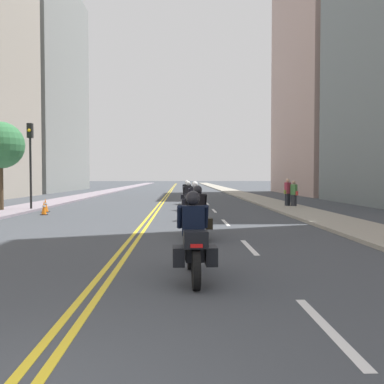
{
  "coord_description": "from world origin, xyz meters",
  "views": [
    {
      "loc": [
        1.43,
        -3.1,
        1.88
      ],
      "look_at": [
        2.02,
        20.34,
        1.02
      ],
      "focal_mm": 39.45,
      "sensor_mm": 36.0,
      "label": 1
    }
  ],
  "objects_px": {
    "motorcycle_3": "(188,199)",
    "traffic_cone_2": "(44,208)",
    "pedestrian_1": "(294,194)",
    "motorcycle_0": "(193,244)",
    "motorcycle_4": "(187,195)",
    "traffic_cone_0": "(45,205)",
    "pedestrian_0": "(288,193)",
    "traffic_light_near": "(30,151)",
    "street_tree_0": "(0,145)",
    "motorcycle_1": "(198,217)",
    "motorcycle_2": "(195,205)"
  },
  "relations": [
    {
      "from": "traffic_cone_2",
      "to": "street_tree_0",
      "type": "distance_m",
      "value": 4.59
    },
    {
      "from": "motorcycle_4",
      "to": "pedestrian_0",
      "type": "relative_size",
      "value": 1.3
    },
    {
      "from": "motorcycle_0",
      "to": "motorcycle_4",
      "type": "xyz_separation_m",
      "value": [
        0.15,
        21.07,
        -0.0
      ]
    },
    {
      "from": "pedestrian_1",
      "to": "motorcycle_4",
      "type": "bearing_deg",
      "value": -153.12
    },
    {
      "from": "traffic_light_near",
      "to": "street_tree_0",
      "type": "relative_size",
      "value": 1.0
    },
    {
      "from": "motorcycle_1",
      "to": "traffic_light_near",
      "type": "bearing_deg",
      "value": 126.07
    },
    {
      "from": "motorcycle_2",
      "to": "traffic_cone_0",
      "type": "relative_size",
      "value": 3.12
    },
    {
      "from": "motorcycle_2",
      "to": "traffic_light_near",
      "type": "distance_m",
      "value": 10.77
    },
    {
      "from": "motorcycle_2",
      "to": "traffic_cone_0",
      "type": "bearing_deg",
      "value": 149.63
    },
    {
      "from": "motorcycle_3",
      "to": "pedestrian_0",
      "type": "xyz_separation_m",
      "value": [
        6.05,
        1.88,
        0.26
      ]
    },
    {
      "from": "traffic_cone_0",
      "to": "motorcycle_3",
      "type": "bearing_deg",
      "value": 7.99
    },
    {
      "from": "traffic_cone_0",
      "to": "pedestrian_1",
      "type": "relative_size",
      "value": 0.44
    },
    {
      "from": "traffic_cone_0",
      "to": "pedestrian_0",
      "type": "bearing_deg",
      "value": 12.19
    },
    {
      "from": "traffic_cone_2",
      "to": "street_tree_0",
      "type": "height_order",
      "value": "street_tree_0"
    },
    {
      "from": "motorcycle_3",
      "to": "traffic_light_near",
      "type": "height_order",
      "value": "traffic_light_near"
    },
    {
      "from": "traffic_light_near",
      "to": "pedestrian_0",
      "type": "distance_m",
      "value": 15.05
    },
    {
      "from": "motorcycle_3",
      "to": "motorcycle_2",
      "type": "bearing_deg",
      "value": -90.64
    },
    {
      "from": "motorcycle_3",
      "to": "traffic_cone_2",
      "type": "xyz_separation_m",
      "value": [
        -7.14,
        -2.65,
        -0.31
      ]
    },
    {
      "from": "motorcycle_2",
      "to": "traffic_light_near",
      "type": "height_order",
      "value": "traffic_light_near"
    },
    {
      "from": "traffic_cone_2",
      "to": "motorcycle_0",
      "type": "bearing_deg",
      "value": -62.25
    },
    {
      "from": "motorcycle_3",
      "to": "traffic_cone_2",
      "type": "distance_m",
      "value": 7.62
    },
    {
      "from": "traffic_cone_0",
      "to": "traffic_cone_2",
      "type": "relative_size",
      "value": 1.07
    },
    {
      "from": "motorcycle_3",
      "to": "motorcycle_4",
      "type": "bearing_deg",
      "value": 87.55
    },
    {
      "from": "traffic_cone_2",
      "to": "traffic_light_near",
      "type": "relative_size",
      "value": 0.14
    },
    {
      "from": "motorcycle_1",
      "to": "traffic_cone_0",
      "type": "distance_m",
      "value": 12.42
    },
    {
      "from": "motorcycle_0",
      "to": "motorcycle_1",
      "type": "bearing_deg",
      "value": 84.68
    },
    {
      "from": "traffic_cone_0",
      "to": "motorcycle_2",
      "type": "bearing_deg",
      "value": -30.17
    },
    {
      "from": "motorcycle_1",
      "to": "motorcycle_3",
      "type": "distance_m",
      "value": 10.81
    },
    {
      "from": "pedestrian_1",
      "to": "motorcycle_0",
      "type": "bearing_deg",
      "value": -55.0
    },
    {
      "from": "motorcycle_0",
      "to": "traffic_cone_0",
      "type": "bearing_deg",
      "value": 114.41
    },
    {
      "from": "motorcycle_2",
      "to": "traffic_cone_0",
      "type": "xyz_separation_m",
      "value": [
        -7.78,
        4.52,
        -0.31
      ]
    },
    {
      "from": "traffic_light_near",
      "to": "motorcycle_0",
      "type": "bearing_deg",
      "value": -61.73
    },
    {
      "from": "motorcycle_4",
      "to": "traffic_light_near",
      "type": "distance_m",
      "value": 10.46
    },
    {
      "from": "motorcycle_3",
      "to": "street_tree_0",
      "type": "bearing_deg",
      "value": -177.47
    },
    {
      "from": "motorcycle_0",
      "to": "traffic_cone_2",
      "type": "distance_m",
      "value": 14.98
    },
    {
      "from": "pedestrian_0",
      "to": "pedestrian_1",
      "type": "height_order",
      "value": "pedestrian_0"
    },
    {
      "from": "motorcycle_2",
      "to": "traffic_light_near",
      "type": "bearing_deg",
      "value": 148.0
    },
    {
      "from": "traffic_light_near",
      "to": "pedestrian_1",
      "type": "relative_size",
      "value": 2.92
    },
    {
      "from": "motorcycle_4",
      "to": "pedestrian_1",
      "type": "height_order",
      "value": "pedestrian_1"
    },
    {
      "from": "traffic_cone_0",
      "to": "traffic_cone_2",
      "type": "distance_m",
      "value": 1.64
    },
    {
      "from": "motorcycle_1",
      "to": "traffic_light_near",
      "type": "relative_size",
      "value": 0.46
    },
    {
      "from": "motorcycle_2",
      "to": "traffic_light_near",
      "type": "relative_size",
      "value": 0.47
    },
    {
      "from": "motorcycle_4",
      "to": "traffic_light_near",
      "type": "bearing_deg",
      "value": -145.96
    },
    {
      "from": "motorcycle_1",
      "to": "traffic_light_near",
      "type": "xyz_separation_m",
      "value": [
        -8.79,
        10.73,
        2.64
      ]
    },
    {
      "from": "traffic_cone_0",
      "to": "traffic_cone_2",
      "type": "xyz_separation_m",
      "value": [
        0.44,
        -1.59,
        -0.02
      ]
    },
    {
      "from": "motorcycle_3",
      "to": "motorcycle_1",
      "type": "bearing_deg",
      "value": -92.07
    },
    {
      "from": "motorcycle_0",
      "to": "pedestrian_0",
      "type": "distance_m",
      "value": 18.84
    },
    {
      "from": "motorcycle_4",
      "to": "motorcycle_2",
      "type": "bearing_deg",
      "value": -85.99
    },
    {
      "from": "motorcycle_3",
      "to": "pedestrian_1",
      "type": "height_order",
      "value": "pedestrian_1"
    },
    {
      "from": "motorcycle_4",
      "to": "pedestrian_0",
      "type": "distance_m",
      "value": 6.91
    }
  ]
}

